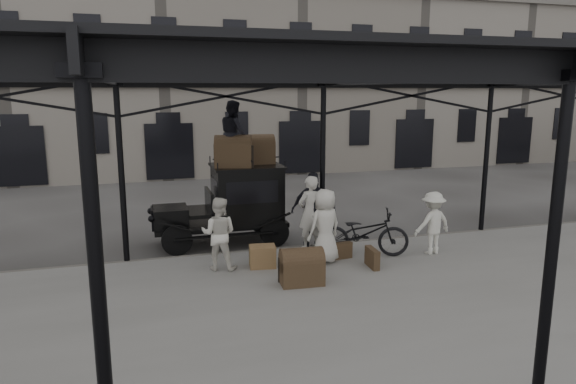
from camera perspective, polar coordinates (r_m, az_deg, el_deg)
name	(u,v)px	position (r m, az deg, el deg)	size (l,w,h in m)	color
ground	(351,274)	(12.15, 7.00, -9.04)	(120.00, 120.00, 0.00)	#383533
platform	(392,305)	(10.45, 11.43, -12.20)	(28.00, 8.00, 0.15)	slate
canopy	(394,68)	(9.86, 11.70, 13.36)	(22.50, 9.00, 4.74)	black
building_frontage	(221,37)	(28.95, -7.43, 16.70)	(64.00, 8.00, 14.00)	slate
taxi	(236,200)	(14.25, -5.83, -0.93)	(3.65, 1.55, 2.18)	black
porter_left	(310,213)	(13.20, 2.44, -2.29)	(0.70, 0.46, 1.91)	beige
porter_midleft	(219,234)	(11.81, -7.70, -4.60)	(0.82, 0.64, 1.68)	silver
porter_centre	(325,226)	(12.18, 4.13, -3.80)	(0.87, 0.57, 1.78)	beige
porter_official	(314,210)	(13.32, 2.86, -2.00)	(1.17, 0.49, 1.99)	black
porter_right	(433,223)	(13.32, 15.77, -3.33)	(1.02, 0.59, 1.58)	silver
bicycle	(364,233)	(12.84, 8.40, -4.52)	(0.77, 2.22, 1.17)	black
porter_roof	(234,133)	(13.88, -6.03, 6.50)	(0.86, 0.67, 1.76)	black
steamer_trunk_roof_near	(233,154)	(13.78, -6.08, 4.26)	(0.97, 0.59, 0.71)	#4D3823
steamer_trunk_roof_far	(257,151)	(14.36, -3.45, 4.52)	(0.93, 0.57, 0.68)	#4D3823
steamer_trunk_platform	(302,269)	(10.98, 1.53, -8.54)	(0.90, 0.55, 0.66)	#4D3823
wicker_hamper	(262,256)	(12.03, -2.85, -7.15)	(0.60, 0.45, 0.50)	brown
suitcase_upright	(372,258)	(12.15, 9.34, -7.23)	(0.15, 0.60, 0.45)	#4D3823
suitcase_flat	(340,251)	(12.65, 5.83, -6.51)	(0.60, 0.15, 0.40)	#4D3823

